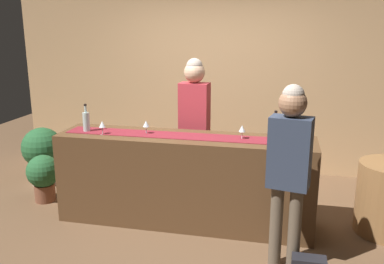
# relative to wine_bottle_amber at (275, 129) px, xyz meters

# --- Properties ---
(ground_plane) EXTENTS (10.00, 10.00, 0.00)m
(ground_plane) POSITION_rel_wine_bottle_amber_xyz_m (-0.92, -0.04, -1.08)
(ground_plane) COLOR brown
(back_wall) EXTENTS (6.00, 0.12, 2.90)m
(back_wall) POSITION_rel_wine_bottle_amber_xyz_m (-0.92, 1.86, 0.37)
(back_wall) COLOR tan
(back_wall) RESTS_ON ground
(bar_counter) EXTENTS (2.70, 0.60, 0.96)m
(bar_counter) POSITION_rel_wine_bottle_amber_xyz_m (-0.92, -0.04, -0.60)
(bar_counter) COLOR #543821
(bar_counter) RESTS_ON ground
(counter_runner_cloth) EXTENTS (2.56, 0.28, 0.01)m
(counter_runner_cloth) POSITION_rel_wine_bottle_amber_xyz_m (-0.92, -0.04, -0.11)
(counter_runner_cloth) COLOR maroon
(counter_runner_cloth) RESTS_ON bar_counter
(wine_bottle_amber) EXTENTS (0.07, 0.07, 0.30)m
(wine_bottle_amber) POSITION_rel_wine_bottle_amber_xyz_m (0.00, 0.00, 0.00)
(wine_bottle_amber) COLOR brown
(wine_bottle_amber) RESTS_ON bar_counter
(wine_bottle_clear) EXTENTS (0.07, 0.07, 0.30)m
(wine_bottle_clear) POSITION_rel_wine_bottle_amber_xyz_m (-2.00, -0.08, 0.00)
(wine_bottle_clear) COLOR #B2C6C1
(wine_bottle_clear) RESTS_ON bar_counter
(wine_glass_near_customer) EXTENTS (0.07, 0.07, 0.14)m
(wine_glass_near_customer) POSITION_rel_wine_bottle_amber_xyz_m (-1.34, -0.03, -0.01)
(wine_glass_near_customer) COLOR silver
(wine_glass_near_customer) RESTS_ON bar_counter
(wine_glass_mid_counter) EXTENTS (0.07, 0.07, 0.14)m
(wine_glass_mid_counter) POSITION_rel_wine_bottle_amber_xyz_m (-0.32, -0.03, -0.01)
(wine_glass_mid_counter) COLOR silver
(wine_glass_mid_counter) RESTS_ON bar_counter
(wine_glass_far_end) EXTENTS (0.07, 0.07, 0.14)m
(wine_glass_far_end) POSITION_rel_wine_bottle_amber_xyz_m (-1.78, -0.16, -0.01)
(wine_glass_far_end) COLOR silver
(wine_glass_far_end) RESTS_ON bar_counter
(bartender) EXTENTS (0.35, 0.24, 1.73)m
(bartender) POSITION_rel_wine_bottle_amber_xyz_m (-0.94, 0.54, -0.01)
(bartender) COLOR #26262B
(bartender) RESTS_ON ground
(customer_sipping) EXTENTS (0.37, 0.26, 1.63)m
(customer_sipping) POSITION_rel_wine_bottle_amber_xyz_m (0.14, -0.73, -0.08)
(customer_sipping) COLOR brown
(customer_sipping) RESTS_ON ground
(potted_plant_tall) EXTENTS (0.53, 0.53, 0.78)m
(potted_plant_tall) POSITION_rel_wine_bottle_amber_xyz_m (-3.02, 0.63, -0.63)
(potted_plant_tall) COLOR #9E9389
(potted_plant_tall) RESTS_ON ground
(potted_plant_small) EXTENTS (0.39, 0.39, 0.58)m
(potted_plant_small) POSITION_rel_wine_bottle_amber_xyz_m (-2.71, 0.12, -0.74)
(potted_plant_small) COLOR brown
(potted_plant_small) RESTS_ON ground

